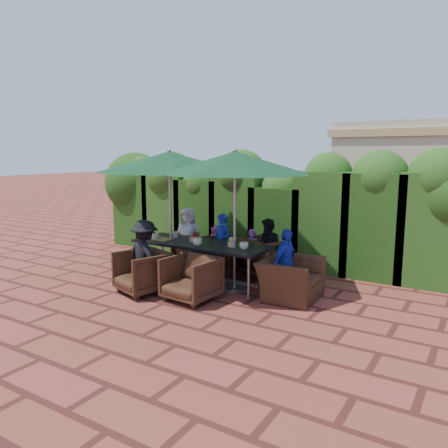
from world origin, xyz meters
The scene contains 30 objects.
ground centered at (0.00, 0.00, 0.00)m, with size 80.00×80.00×0.00m, color maroon.
dining_table centered at (-0.17, 0.19, 0.68)m, with size 2.61×0.90×0.75m.
umbrella_left centered at (-0.85, 0.17, 2.21)m, with size 2.74×2.74×2.46m.
umbrella_right centered at (0.58, 0.15, 2.21)m, with size 2.66×2.66×2.46m.
chair_far_left centered at (-1.09, 1.26, 0.37)m, with size 0.72×0.67×0.74m, color black.
chair_far_mid centered at (-0.20, 1.03, 0.39)m, with size 0.75×0.70×0.77m, color black.
chair_far_right centered at (0.58, 1.21, 0.41)m, with size 0.80×0.75×0.82m, color black.
chair_near_left centered at (-0.67, -0.85, 0.40)m, with size 0.78×0.73×0.80m, color black.
chair_near_right centered at (0.28, -0.73, 0.40)m, with size 0.78×0.73×0.80m, color black.
chair_end_right centered at (1.61, 0.21, 0.44)m, with size 1.02×0.66×0.89m, color black.
adult_far_left centered at (-1.11, 1.10, 0.62)m, with size 0.62×0.37×1.25m, color silver.
adult_far_mid centered at (-0.25, 1.07, 0.59)m, with size 0.42×0.35×1.18m, color #202FAF.
adult_far_right centered at (0.76, 1.14, 0.57)m, with size 0.55×0.34×1.14m, color black.
adult_near_left centered at (-0.63, -0.81, 0.63)m, with size 0.81×0.37×1.27m, color black.
adult_end_right centered at (1.49, 0.28, 0.57)m, with size 0.67×0.34×1.14m, color #202FAF.
child_left centered at (-0.61, 1.33, 0.43)m, with size 0.31×0.25×0.85m, color #DE4E9B.
child_right centered at (0.36, 1.20, 0.45)m, with size 0.32×0.26×0.89m, color #9D51B0.
pedestrian_a centered at (1.53, 4.17, 0.85)m, with size 1.59×0.57×1.70m, color #23822A.
pedestrian_b centered at (2.44, 4.46, 0.94)m, with size 0.90×0.55×1.88m, color #DE4E9B.
cup_a centered at (-1.11, 0.01, 0.81)m, with size 0.16×0.16×0.12m, color beige.
cup_b centered at (-0.83, 0.30, 0.81)m, with size 0.13×0.13×0.13m, color beige.
cup_c centered at (-0.08, -0.04, 0.82)m, with size 0.17×0.17×0.14m, color beige.
cup_d centered at (0.44, 0.32, 0.82)m, with size 0.15×0.15×0.14m, color beige.
cup_e centered at (0.78, 0.12, 0.81)m, with size 0.16×0.16×0.12m, color beige.
ketchup_bottle centered at (-0.34, 0.23, 0.83)m, with size 0.04×0.04×0.17m, color #B20C0A.
sauce_bottle centered at (-0.27, 0.27, 0.83)m, with size 0.04×0.04×0.17m, color #4C230C.
serving_tray centered at (-0.95, 0.05, 0.76)m, with size 0.35×0.25×0.02m, color #AE7E54.
number_block_left centered at (-0.31, 0.15, 0.80)m, with size 0.12×0.06×0.10m, color tan.
number_block_right centered at (0.51, 0.17, 0.80)m, with size 0.12×0.06×0.10m, color tan.
hedge_wall centered at (-0.19, 2.32, 1.35)m, with size 9.10×1.60×2.48m.
Camera 1 is at (4.33, -6.28, 2.38)m, focal length 35.00 mm.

